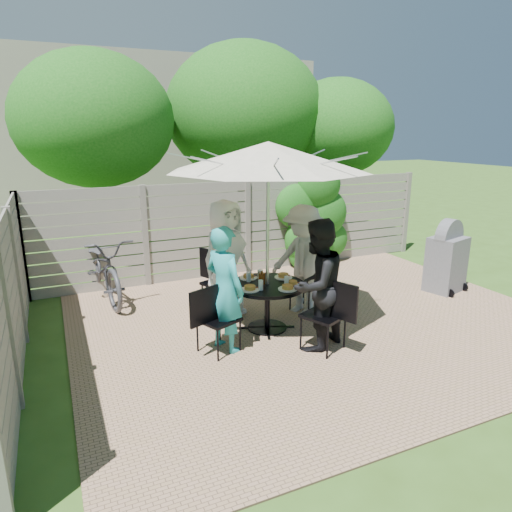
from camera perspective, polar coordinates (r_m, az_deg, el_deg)
name	(u,v)px	position (r m, az deg, el deg)	size (l,w,h in m)	color
backyard_envelope	(162,135)	(15.80, -11.65, 14.54)	(60.00, 60.00, 5.00)	#34541A
patio_table	(267,298)	(6.47, 1.41, -5.24)	(1.39, 1.39, 0.69)	black
umbrella	(268,157)	(6.07, 1.54, 12.32)	(3.57, 3.57, 2.63)	silver
chair_back	(220,294)	(7.16, -4.50, -4.80)	(0.61, 0.75, 0.98)	black
person_back	(226,259)	(6.88, -3.82, -0.33)	(0.88, 0.57, 1.80)	silver
chair_left	(218,333)	(5.91, -4.79, -9.52)	(0.71, 0.58, 0.93)	black
person_left	(225,290)	(5.79, -3.93, -4.21)	(0.60, 0.39, 1.65)	teal
chair_front	(324,329)	(6.01, 8.51, -9.03)	(0.62, 0.75, 0.98)	black
person_front	(317,285)	(5.87, 7.61, -3.64)	(0.84, 0.65, 1.72)	black
chair_right	(307,295)	(7.26, 6.37, -4.85)	(0.66, 0.55, 0.86)	black
person_right	(303,260)	(6.98, 5.87, -0.56)	(1.10, 0.63, 1.71)	#AAA9A5
plate_back	(248,277)	(6.62, -0.94, -2.61)	(0.26, 0.26, 0.06)	white
plate_left	(250,288)	(6.14, -0.76, -4.08)	(0.26, 0.26, 0.06)	white
plate_front	(288,288)	(6.18, 3.97, -3.98)	(0.26, 0.26, 0.06)	white
plate_right	(283,276)	(6.66, 3.44, -2.53)	(0.26, 0.26, 0.06)	white
plate_extra	(292,284)	(6.35, 4.55, -3.46)	(0.24, 0.24, 0.06)	white
glass_back	(249,277)	(6.47, -0.93, -2.62)	(0.07, 0.07, 0.14)	silver
glass_left	(261,285)	(6.13, 0.59, -3.66)	(0.07, 0.07, 0.14)	silver
glass_front	(287,281)	(6.30, 3.85, -3.16)	(0.07, 0.07, 0.14)	silver
syrup_jug	(262,279)	(6.36, 0.74, -2.84)	(0.09, 0.09, 0.16)	#59280C
coffee_cup	(260,275)	(6.59, 0.54, -2.37)	(0.08, 0.08, 0.12)	#C6B293
bicycle	(103,268)	(8.04, -18.53, -1.38)	(0.73, 2.11, 1.11)	#333338
bbq_grill	(447,259)	(8.64, 22.72, -0.34)	(0.75, 0.65, 1.31)	slate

